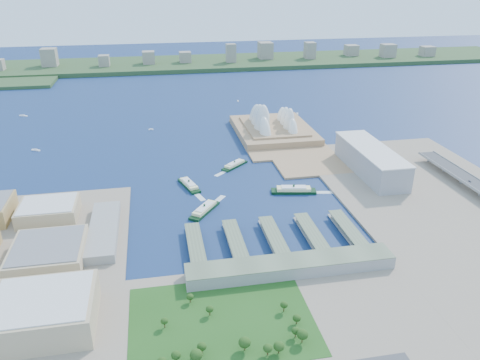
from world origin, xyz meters
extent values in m
plane|color=#101D4D|center=(0.00, 0.00, 0.00)|extent=(3000.00, 3000.00, 0.00)
cube|color=gray|center=(-250.00, -105.00, 1.50)|extent=(220.00, 390.00, 3.00)
cube|color=gray|center=(0.00, -210.00, 1.50)|extent=(720.00, 180.00, 3.00)
cube|color=gray|center=(240.00, -50.00, 1.50)|extent=(240.00, 500.00, 3.00)
cube|color=#9E7B56|center=(107.50, 260.00, 1.50)|extent=(135.00, 220.00, 3.00)
cube|color=#2D4926|center=(0.00, 980.00, 6.00)|extent=(2200.00, 260.00, 12.00)
cube|color=gray|center=(195.00, 80.00, 20.50)|extent=(45.00, 155.00, 35.00)
cube|color=gray|center=(15.00, -135.00, 9.00)|extent=(200.00, 28.00, 12.00)
imported|color=slate|center=(296.00, -1.78, 15.52)|extent=(1.88, 4.64, 1.35)
camera|label=1|loc=(-101.53, -491.22, 264.42)|focal=35.00mm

